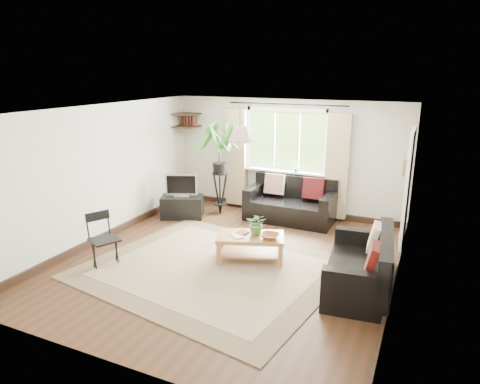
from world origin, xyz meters
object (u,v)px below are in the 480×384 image
at_px(sofa_back, 290,201).
at_px(folding_chair, 104,241).
at_px(tv_stand, 182,207).
at_px(palm_stand, 220,169).
at_px(sofa_right, 359,263).
at_px(coffee_table, 250,248).

xyz_separation_m(sofa_back, folding_chair, (-1.96, -3.21, 0.01)).
height_order(tv_stand, palm_stand, palm_stand).
relative_size(tv_stand, folding_chair, 1.00).
relative_size(sofa_back, folding_chair, 2.09).
bearing_deg(sofa_right, sofa_back, -148.89).
bearing_deg(sofa_back, sofa_right, -52.00).
xyz_separation_m(palm_stand, folding_chair, (-0.46, -3.03, -0.55)).
bearing_deg(sofa_right, coffee_table, -103.34).
bearing_deg(tv_stand, folding_chair, -109.83).
bearing_deg(sofa_back, folding_chair, -120.37).
height_order(sofa_back, coffee_table, sofa_back).
relative_size(sofa_back, palm_stand, 0.91).
bearing_deg(coffee_table, tv_stand, 147.42).
distance_m(sofa_back, coffee_table, 2.10).
relative_size(coffee_table, folding_chair, 1.25).
distance_m(coffee_table, palm_stand, 2.55).
xyz_separation_m(tv_stand, palm_stand, (0.60, 0.56, 0.74)).
bearing_deg(palm_stand, tv_stand, -137.15).
xyz_separation_m(sofa_right, tv_stand, (-3.85, 1.58, -0.16)).
relative_size(sofa_back, coffee_table, 1.67).
distance_m(sofa_back, sofa_right, 2.90).
relative_size(sofa_right, coffee_table, 1.57).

